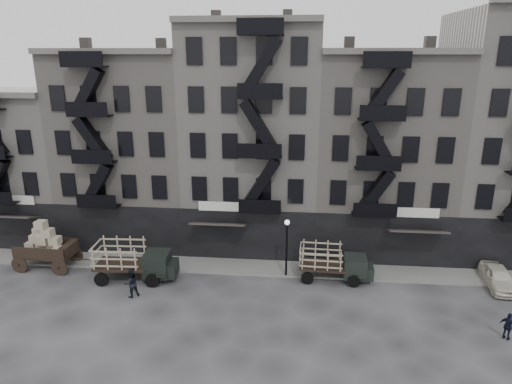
# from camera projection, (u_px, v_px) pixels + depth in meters

# --- Properties ---
(ground) EXTENTS (140.00, 140.00, 0.00)m
(ground) POSITION_uv_depth(u_px,v_px,m) (239.00, 293.00, 29.88)
(ground) COLOR #38383A
(ground) RESTS_ON ground
(sidewalk) EXTENTS (55.00, 2.50, 0.15)m
(sidewalk) POSITION_uv_depth(u_px,v_px,m) (246.00, 267.00, 33.42)
(sidewalk) COLOR slate
(sidewalk) RESTS_ON ground
(building_west) EXTENTS (10.00, 11.35, 13.20)m
(building_west) POSITION_uv_depth(u_px,v_px,m) (24.00, 163.00, 39.33)
(building_west) COLOR #A69F98
(building_west) RESTS_ON ground
(building_midwest) EXTENTS (10.00, 11.35, 16.20)m
(building_midwest) POSITION_uv_depth(u_px,v_px,m) (135.00, 148.00, 37.95)
(building_midwest) COLOR gray
(building_midwest) RESTS_ON ground
(building_center) EXTENTS (10.00, 11.35, 18.20)m
(building_center) POSITION_uv_depth(u_px,v_px,m) (254.00, 138.00, 36.71)
(building_center) COLOR #A69F98
(building_center) RESTS_ON ground
(building_mideast) EXTENTS (10.00, 11.35, 16.20)m
(building_mideast) POSITION_uv_depth(u_px,v_px,m) (379.00, 153.00, 36.07)
(building_mideast) COLOR gray
(building_mideast) RESTS_ON ground
(lamp_post) EXTENTS (0.36, 0.36, 4.28)m
(lamp_post) POSITION_uv_depth(u_px,v_px,m) (287.00, 240.00, 31.25)
(lamp_post) COLOR black
(lamp_post) RESTS_ON ground
(wagon) EXTENTS (4.34, 2.47, 3.60)m
(wagon) POSITION_uv_depth(u_px,v_px,m) (44.00, 241.00, 32.91)
(wagon) COLOR black
(wagon) RESTS_ON ground
(stake_truck_west) EXTENTS (5.67, 2.56, 2.79)m
(stake_truck_west) POSITION_uv_depth(u_px,v_px,m) (133.00, 258.00, 31.30)
(stake_truck_west) COLOR black
(stake_truck_west) RESTS_ON ground
(stake_truck_east) EXTENTS (5.05, 2.26, 2.49)m
(stake_truck_east) POSITION_uv_depth(u_px,v_px,m) (334.00, 260.00, 31.34)
(stake_truck_east) COLOR black
(stake_truck_east) RESTS_ON ground
(car_east) EXTENTS (1.87, 4.17, 1.39)m
(car_east) POSITION_uv_depth(u_px,v_px,m) (498.00, 277.00, 30.53)
(car_east) COLOR beige
(car_east) RESTS_ON ground
(pedestrian_mid) EXTENTS (1.20, 1.17, 1.95)m
(pedestrian_mid) POSITION_uv_depth(u_px,v_px,m) (131.00, 283.00, 29.22)
(pedestrian_mid) COLOR black
(pedestrian_mid) RESTS_ON ground
(policeman) EXTENTS (0.94, 0.93, 1.60)m
(policeman) POSITION_uv_depth(u_px,v_px,m) (508.00, 327.00, 24.89)
(policeman) COLOR black
(policeman) RESTS_ON ground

